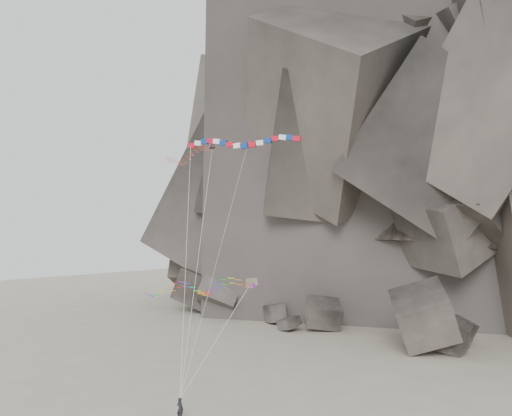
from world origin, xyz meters
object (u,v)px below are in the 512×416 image
Objects in this scene: kite_flyer at (180,407)px; pennant_kite at (235,193)px; banner_kite at (242,143)px; parafoil_kite at (192,287)px; delta_kite at (186,156)px.

kite_flyer is 0.09× the size of pennant_kite.
parafoil_kite is at bearing -170.30° from banner_kite.
delta_kite is at bearing 160.79° from parafoil_kite.
delta_kite reaches higher than parafoil_kite.
delta_kite is 1.53× the size of parafoil_kite.
banner_kite reaches higher than parafoil_kite.
delta_kite is 9.00m from banner_kite.
delta_kite is 14.86m from parafoil_kite.
pennant_kite is (3.14, 2.77, 9.30)m from parafoil_kite.
kite_flyer is at bearing -57.14° from delta_kite.
kite_flyer is at bearing -103.05° from banner_kite.
parafoil_kite is (4.68, -3.59, -13.64)m from delta_kite.
pennant_kite is at bearing -18.15° from delta_kite.
pennant_kite is (-1.11, 0.22, -4.83)m from banner_kite.
banner_kite is 14.97m from parafoil_kite.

